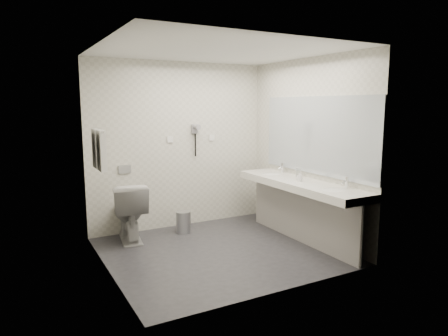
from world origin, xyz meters
TOP-DOWN VIEW (x-y plane):
  - floor at (0.00, 0.00)m, footprint 2.80×2.80m
  - ceiling at (0.00, 0.00)m, footprint 2.80×2.80m
  - wall_back at (0.00, 1.30)m, footprint 2.80×0.00m
  - wall_front at (0.00, -1.30)m, footprint 2.80×0.00m
  - wall_left at (-1.40, 0.00)m, footprint 0.00×2.60m
  - wall_right at (1.40, 0.00)m, footprint 0.00×2.60m
  - vanity_counter at (1.12, -0.20)m, footprint 0.55×2.20m
  - vanity_panel at (1.15, -0.20)m, footprint 0.03×2.15m
  - vanity_post_near at (1.18, -1.24)m, footprint 0.06×0.06m
  - vanity_post_far at (1.18, 0.84)m, footprint 0.06×0.06m
  - mirror at (1.39, -0.20)m, footprint 0.02×2.20m
  - basin_near at (1.12, -0.85)m, footprint 0.40×0.31m
  - basin_far at (1.12, 0.45)m, footprint 0.40×0.31m
  - faucet_near at (1.32, -0.85)m, footprint 0.04×0.04m
  - faucet_far at (1.32, 0.45)m, footprint 0.04×0.04m
  - soap_bottle_a at (1.12, -0.19)m, footprint 0.05×0.05m
  - soap_bottle_c at (1.11, -0.23)m, footprint 0.05×0.05m
  - glass_left at (1.29, 0.05)m, footprint 0.08×0.08m
  - toilet at (-0.89, 1.00)m, footprint 0.57×0.86m
  - flush_plate at (-0.85, 1.29)m, footprint 0.18×0.02m
  - pedal_bin at (-0.11, 0.92)m, footprint 0.25×0.25m
  - bin_lid at (-0.11, 0.92)m, footprint 0.22×0.22m
  - towel_rail at (-1.35, 0.55)m, footprint 0.02×0.62m
  - towel_near at (-1.34, 0.41)m, footprint 0.07×0.24m
  - towel_far at (-1.34, 0.69)m, footprint 0.07×0.24m
  - dryer_cradle at (0.25, 1.27)m, footprint 0.10×0.04m
  - dryer_barrel at (0.25, 1.20)m, footprint 0.08×0.14m
  - dryer_cord at (0.25, 1.26)m, footprint 0.02×0.02m
  - switch_plate_a at (-0.15, 1.29)m, footprint 0.09×0.02m
  - switch_plate_b at (0.55, 1.29)m, footprint 0.09×0.02m

SIDE VIEW (x-z plane):
  - floor at x=0.00m, z-range 0.00..0.00m
  - pedal_bin at x=-0.11m, z-range 0.00..0.30m
  - bin_lid at x=-0.11m, z-range 0.30..0.32m
  - vanity_panel at x=1.15m, z-range 0.00..0.75m
  - vanity_post_near at x=1.18m, z-range 0.00..0.75m
  - vanity_post_far at x=1.18m, z-range 0.00..0.75m
  - toilet at x=-0.89m, z-range 0.00..0.82m
  - vanity_counter at x=1.12m, z-range 0.75..0.85m
  - basin_near at x=1.12m, z-range 0.81..0.86m
  - basin_far at x=1.12m, z-range 0.81..0.86m
  - soap_bottle_a at x=1.12m, z-range 0.85..0.96m
  - glass_left at x=1.29m, z-range 0.85..0.97m
  - soap_bottle_c at x=1.11m, z-range 0.85..0.97m
  - faucet_near at x=1.32m, z-range 0.85..1.00m
  - faucet_far at x=1.32m, z-range 0.85..1.00m
  - flush_plate at x=-0.85m, z-range 0.89..1.01m
  - wall_back at x=0.00m, z-range -0.15..2.65m
  - wall_front at x=0.00m, z-range -0.15..2.65m
  - wall_left at x=-1.40m, z-range -0.05..2.55m
  - wall_right at x=1.40m, z-range -0.05..2.55m
  - dryer_cord at x=0.25m, z-range 1.07..1.43m
  - towel_near at x=-1.34m, z-range 1.09..1.57m
  - towel_far at x=-1.34m, z-range 1.09..1.57m
  - switch_plate_a at x=-0.15m, z-range 1.31..1.40m
  - switch_plate_b at x=0.55m, z-range 1.31..1.40m
  - mirror at x=1.39m, z-range 0.92..1.98m
  - dryer_cradle at x=0.25m, z-range 1.43..1.57m
  - dryer_barrel at x=0.25m, z-range 1.49..1.57m
  - towel_rail at x=-1.35m, z-range 1.54..1.56m
  - ceiling at x=0.00m, z-range 2.50..2.50m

